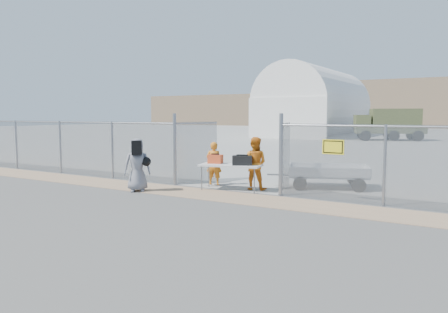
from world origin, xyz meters
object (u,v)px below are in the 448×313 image
Objects in this scene: visitor at (137,165)px; utility_trailer at (328,176)px; security_worker_left at (214,164)px; security_worker_right at (254,163)px; folding_table at (231,177)px.

visitor is 6.33m from utility_trailer.
security_worker_left is 0.88× the size of security_worker_right.
folding_table is 3.04m from visitor.
visitor is at bearing 24.41° from security_worker_right.
security_worker_left is at bearing -177.60° from utility_trailer.
visitor reaches higher than utility_trailer.
visitor is (-3.08, -2.20, -0.01)m from security_worker_right.
folding_table is at bearing 135.86° from security_worker_left.
security_worker_right reaches higher than utility_trailer.
visitor is (-1.46, -2.29, 0.09)m from security_worker_left.
security_worker_right reaches higher than security_worker_left.
visitor reaches higher than security_worker_left.
security_worker_right reaches higher than visitor.
security_worker_left is at bearing 17.74° from visitor.
visitor is (-2.46, -1.73, 0.43)m from folding_table.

